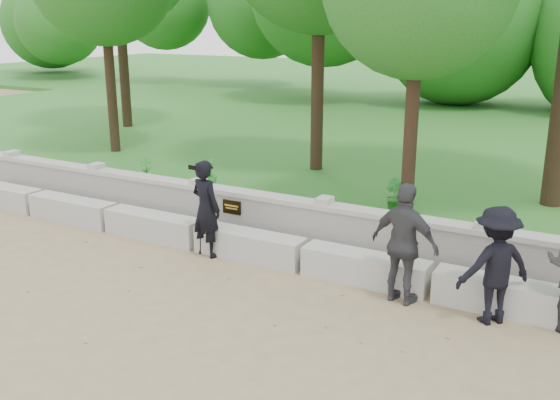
{
  "coord_description": "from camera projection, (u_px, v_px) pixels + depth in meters",
  "views": [
    {
      "loc": [
        6.06,
        -6.15,
        3.75
      ],
      "look_at": [
        1.6,
        1.84,
        1.09
      ],
      "focal_mm": 40.0,
      "sensor_mm": 36.0,
      "label": 1
    }
  ],
  "objects": [
    {
      "name": "visitor_mid",
      "position": [
        495.0,
        265.0,
        7.84
      ],
      "size": [
        1.12,
        1.1,
        1.54
      ],
      "color": "black",
      "rests_on": "ground"
    },
    {
      "name": "shrub_a",
      "position": [
        146.0,
        169.0,
        13.94
      ],
      "size": [
        0.34,
        0.28,
        0.55
      ],
      "primitive_type": "imported",
      "rotation": [
        0.0,
        0.0,
        0.36
      ],
      "color": "#297A2A",
      "rests_on": "lawn"
    },
    {
      "name": "ground",
      "position": [
        122.0,
        288.0,
        9.04
      ],
      "size": [
        80.0,
        80.0,
        0.0
      ],
      "primitive_type": "plane",
      "color": "#947E5B",
      "rests_on": "ground"
    },
    {
      "name": "shrub_b",
      "position": [
        393.0,
        195.0,
        11.71
      ],
      "size": [
        0.45,
        0.45,
        0.64
      ],
      "primitive_type": "imported",
      "rotation": [
        0.0,
        0.0,
        2.37
      ],
      "color": "#297A2A",
      "rests_on": "lawn"
    },
    {
      "name": "man_main",
      "position": [
        206.0,
        209.0,
        10.09
      ],
      "size": [
        0.66,
        0.6,
        1.6
      ],
      "color": "black",
      "rests_on": "ground"
    },
    {
      "name": "lawn",
      "position": [
        416.0,
        132.0,
        20.74
      ],
      "size": [
        40.0,
        22.0,
        0.25
      ],
      "primitive_type": "cube",
      "color": "#2A6924",
      "rests_on": "ground"
    },
    {
      "name": "visitor_right",
      "position": [
        405.0,
        244.0,
        8.37
      ],
      "size": [
        1.05,
        0.6,
        1.69
      ],
      "color": "#37373B",
      "rests_on": "ground"
    },
    {
      "name": "concrete_bench",
      "position": [
        199.0,
        235.0,
        10.57
      ],
      "size": [
        11.9,
        0.45,
        0.45
      ],
      "color": "#B4B1AA",
      "rests_on": "ground"
    },
    {
      "name": "shrub_d",
      "position": [
        208.0,
        173.0,
        13.31
      ],
      "size": [
        0.51,
        0.5,
        0.68
      ],
      "primitive_type": "imported",
      "rotation": [
        0.0,
        0.0,
        5.59
      ],
      "color": "#297A2A",
      "rests_on": "lawn"
    },
    {
      "name": "parapet_wall",
      "position": [
        222.0,
        211.0,
        11.09
      ],
      "size": [
        12.5,
        0.35,
        0.9
      ],
      "color": "#A9A79F",
      "rests_on": "ground"
    }
  ]
}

